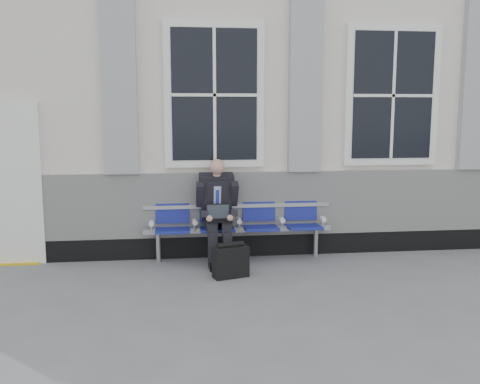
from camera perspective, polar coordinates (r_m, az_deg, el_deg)
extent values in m
plane|color=slate|center=(6.75, 17.10, -9.33)|extent=(70.00, 70.00, 0.00)
cube|color=silver|center=(9.73, 9.24, 8.91)|extent=(14.00, 4.00, 4.20)
cube|color=black|center=(8.02, 12.91, -5.19)|extent=(14.00, 0.10, 0.30)
cube|color=silver|center=(7.90, 13.08, -0.97)|extent=(14.00, 0.08, 0.90)
cube|color=#999C9F|center=(7.34, -12.74, 11.26)|extent=(0.45, 0.14, 2.40)
cube|color=#999C9F|center=(7.52, 6.98, 11.34)|extent=(0.45, 0.14, 2.40)
cube|color=#999C9F|center=(8.46, 23.94, 10.37)|extent=(0.45, 0.14, 2.40)
cube|color=white|center=(7.34, -2.77, 10.29)|extent=(1.35, 0.10, 1.95)
cube|color=black|center=(7.29, -2.74, 10.30)|extent=(1.15, 0.02, 1.75)
cube|color=white|center=(7.92, 15.87, 9.85)|extent=(1.35, 0.10, 1.95)
cube|color=black|center=(7.87, 16.02, 9.86)|extent=(1.15, 0.02, 1.75)
cube|color=black|center=(7.87, -23.95, 0.68)|extent=(0.95, 0.30, 2.10)
cube|color=white|center=(7.73, -24.27, 0.53)|extent=(1.10, 0.10, 2.20)
cube|color=gold|center=(7.96, -23.74, -6.87)|extent=(0.95, 0.30, 0.02)
cube|color=#9EA0A3|center=(7.38, -0.17, -4.02)|extent=(2.60, 0.07, 0.07)
cube|color=#9EA0A3|center=(7.44, -0.28, -1.49)|extent=(2.60, 0.05, 0.05)
cylinder|color=#9EA0A3|center=(7.39, -8.71, -5.90)|extent=(0.06, 0.06, 0.39)
cylinder|color=#9EA0A3|center=(7.64, 8.09, -5.41)|extent=(0.06, 0.06, 0.39)
cube|color=navy|center=(7.25, -7.19, -4.08)|extent=(0.46, 0.42, 0.07)
cube|color=navy|center=(7.41, -7.22, -1.76)|extent=(0.46, 0.10, 0.40)
cube|color=navy|center=(7.27, -2.45, -3.98)|extent=(0.46, 0.42, 0.07)
cube|color=navy|center=(7.43, -2.59, -1.67)|extent=(0.46, 0.10, 0.40)
cube|color=navy|center=(7.34, 2.24, -3.86)|extent=(0.46, 0.42, 0.07)
cube|color=navy|center=(7.49, 2.00, -1.57)|extent=(0.46, 0.10, 0.40)
cube|color=navy|center=(7.46, 6.80, -3.72)|extent=(0.46, 0.42, 0.07)
cube|color=navy|center=(7.61, 6.47, -1.47)|extent=(0.46, 0.10, 0.40)
cylinder|color=white|center=(7.27, -9.42, -3.29)|extent=(0.07, 0.12, 0.07)
cylinder|color=white|center=(7.26, -4.84, -3.21)|extent=(0.07, 0.12, 0.07)
cylinder|color=white|center=(7.31, -0.12, -3.11)|extent=(0.07, 0.12, 0.07)
cylinder|color=white|center=(7.40, 4.50, -2.99)|extent=(0.07, 0.12, 0.07)
cylinder|color=white|center=(7.53, 8.84, -2.85)|extent=(0.07, 0.12, 0.07)
cube|color=black|center=(7.02, -2.88, -7.89)|extent=(0.11, 0.25, 0.09)
cube|color=black|center=(7.04, -1.30, -7.84)|extent=(0.11, 0.25, 0.09)
cube|color=black|center=(7.02, -2.94, -6.18)|extent=(0.12, 0.13, 0.47)
cube|color=black|center=(7.04, -1.37, -6.13)|extent=(0.12, 0.13, 0.47)
cube|color=black|center=(7.15, -3.12, -3.49)|extent=(0.15, 0.44, 0.13)
cube|color=black|center=(7.17, -1.59, -3.44)|extent=(0.15, 0.44, 0.13)
cube|color=black|center=(7.29, -2.53, -0.71)|extent=(0.41, 0.34, 0.61)
cube|color=#AAB9E0|center=(7.17, -2.44, -0.70)|extent=(0.10, 0.09, 0.34)
cube|color=#2231A1|center=(7.17, -2.43, -0.87)|extent=(0.05, 0.08, 0.29)
cube|color=black|center=(7.22, -2.53, 1.52)|extent=(0.47, 0.24, 0.14)
cylinder|color=tan|center=(7.17, -2.49, 2.00)|extent=(0.11, 0.11, 0.10)
sphere|color=tan|center=(7.10, -2.44, 2.72)|extent=(0.20, 0.20, 0.20)
cube|color=black|center=(7.16, -4.30, -0.27)|extent=(0.10, 0.28, 0.36)
cube|color=black|center=(7.21, -0.63, -0.18)|extent=(0.10, 0.28, 0.36)
cube|color=black|center=(7.04, -3.85, -2.34)|extent=(0.10, 0.30, 0.14)
cube|color=black|center=(7.08, -0.74, -2.25)|extent=(0.10, 0.30, 0.14)
sphere|color=tan|center=(6.92, -3.28, -2.85)|extent=(0.09, 0.09, 0.09)
sphere|color=tan|center=(6.95, -1.07, -2.79)|extent=(0.09, 0.09, 0.09)
cube|color=black|center=(7.02, -2.24, -3.08)|extent=(0.32, 0.23, 0.02)
cube|color=black|center=(7.10, -2.34, -2.10)|extent=(0.32, 0.10, 0.20)
cube|color=black|center=(7.10, -2.34, -2.11)|extent=(0.29, 0.07, 0.17)
cube|color=black|center=(6.65, -1.01, -7.47)|extent=(0.47, 0.30, 0.39)
cylinder|color=black|center=(6.59, -1.01, -5.66)|extent=(0.35, 0.17, 0.07)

